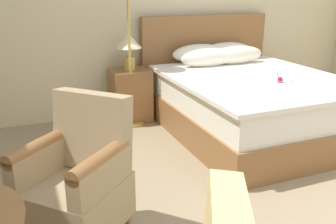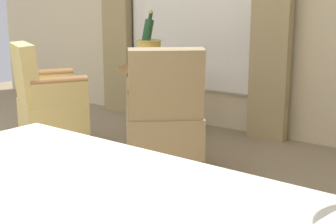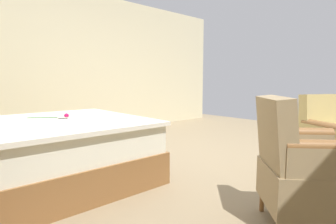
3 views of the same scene
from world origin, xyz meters
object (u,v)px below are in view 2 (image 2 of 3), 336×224
at_px(armchair_by_window, 164,116).
at_px(armchair_facing_bed, 46,103).
at_px(wine_glass_near_bucket, 172,56).
at_px(champagne_bucket, 149,50).
at_px(wine_glass_near_edge, 151,53).
at_px(side_table_round, 157,99).
at_px(snack_plate, 168,64).

bearing_deg(armchair_by_window, armchair_facing_bed, -84.04).
bearing_deg(wine_glass_near_bucket, armchair_facing_bed, -45.91).
xyz_separation_m(champagne_bucket, wine_glass_near_edge, (-0.18, -0.13, -0.04)).
distance_m(armchair_by_window, armchair_facing_bed, 1.17).
bearing_deg(wine_glass_near_edge, wine_glass_near_bucket, 72.23).
xyz_separation_m(side_table_round, wine_glass_near_bucket, (0.02, 0.19, 0.40)).
relative_size(champagne_bucket, armchair_by_window, 0.53).
bearing_deg(side_table_round, armchair_facing_bed, -37.35).
xyz_separation_m(wine_glass_near_edge, armchair_facing_bed, (0.85, -0.44, -0.38)).
bearing_deg(side_table_round, armchair_by_window, 42.32).
bearing_deg(champagne_bucket, armchair_facing_bed, -40.21).
bearing_deg(side_table_round, wine_glass_near_edge, -122.63).
bearing_deg(armchair_facing_bed, snack_plate, 149.37).
bearing_deg(champagne_bucket, armchair_by_window, 47.24).
xyz_separation_m(side_table_round, armchair_by_window, (0.64, 0.58, 0.05)).
bearing_deg(armchair_facing_bed, side_table_round, 142.65).
xyz_separation_m(champagne_bucket, wine_glass_near_bucket, (-0.07, 0.20, -0.05)).
relative_size(armchair_by_window, armchair_facing_bed, 1.03).
bearing_deg(side_table_round, snack_plate, -174.98).
relative_size(wine_glass_near_edge, snack_plate, 0.86).
relative_size(snack_plate, armchair_facing_bed, 0.20).
height_order(wine_glass_near_bucket, armchair_facing_bed, armchair_facing_bed).
xyz_separation_m(side_table_round, snack_plate, (-0.19, -0.02, 0.30)).
distance_m(wine_glass_near_bucket, armchair_by_window, 0.81).
height_order(wine_glass_near_edge, snack_plate, wine_glass_near_edge).
height_order(side_table_round, champagne_bucket, champagne_bucket).
height_order(side_table_round, armchair_facing_bed, armchair_facing_bed).
bearing_deg(wine_glass_near_edge, armchair_by_window, 44.70).
distance_m(side_table_round, armchair_by_window, 0.86).
relative_size(wine_glass_near_edge, armchair_facing_bed, 0.17).
bearing_deg(snack_plate, armchair_by_window, 35.80).
bearing_deg(wine_glass_near_edge, armchair_facing_bed, -27.52).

